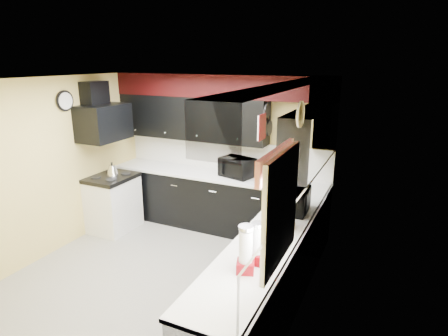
% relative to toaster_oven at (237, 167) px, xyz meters
% --- Properties ---
extents(ground, '(3.60, 3.60, 0.00)m').
position_rel_toaster_oven_xyz_m(ground, '(-0.36, -1.53, -1.09)').
color(ground, gray).
rests_on(ground, ground).
extents(wall_back, '(3.60, 0.06, 2.50)m').
position_rel_toaster_oven_xyz_m(wall_back, '(-0.36, 0.27, 0.16)').
color(wall_back, '#E0C666').
rests_on(wall_back, ground).
extents(wall_right, '(0.06, 3.60, 2.50)m').
position_rel_toaster_oven_xyz_m(wall_right, '(1.44, -1.53, 0.16)').
color(wall_right, '#E0C666').
rests_on(wall_right, ground).
extents(wall_left, '(0.06, 3.60, 2.50)m').
position_rel_toaster_oven_xyz_m(wall_left, '(-2.16, -1.53, 0.16)').
color(wall_left, '#E0C666').
rests_on(wall_left, ground).
extents(ceiling, '(3.60, 3.60, 0.06)m').
position_rel_toaster_oven_xyz_m(ceiling, '(-0.36, -1.53, 1.41)').
color(ceiling, white).
rests_on(ceiling, wall_back).
extents(cab_back, '(3.60, 0.60, 0.90)m').
position_rel_toaster_oven_xyz_m(cab_back, '(-0.36, -0.03, -0.64)').
color(cab_back, black).
rests_on(cab_back, ground).
extents(cab_right, '(0.60, 3.00, 0.90)m').
position_rel_toaster_oven_xyz_m(cab_right, '(1.14, -1.83, -0.64)').
color(cab_right, black).
rests_on(cab_right, ground).
extents(counter_back, '(3.62, 0.64, 0.04)m').
position_rel_toaster_oven_xyz_m(counter_back, '(-0.36, -0.03, -0.17)').
color(counter_back, white).
rests_on(counter_back, cab_back).
extents(counter_right, '(0.64, 3.02, 0.04)m').
position_rel_toaster_oven_xyz_m(counter_right, '(1.14, -1.83, -0.17)').
color(counter_right, white).
rests_on(counter_right, cab_right).
extents(splash_back, '(3.60, 0.02, 0.50)m').
position_rel_toaster_oven_xyz_m(splash_back, '(-0.36, 0.26, 0.10)').
color(splash_back, white).
rests_on(splash_back, counter_back).
extents(splash_right, '(0.02, 3.60, 0.50)m').
position_rel_toaster_oven_xyz_m(splash_right, '(1.43, -1.53, 0.10)').
color(splash_right, white).
rests_on(splash_right, counter_right).
extents(upper_back, '(2.60, 0.35, 0.70)m').
position_rel_toaster_oven_xyz_m(upper_back, '(-0.86, 0.09, 0.71)').
color(upper_back, black).
rests_on(upper_back, wall_back).
extents(upper_right, '(0.35, 1.80, 0.70)m').
position_rel_toaster_oven_xyz_m(upper_right, '(1.27, -0.63, 0.71)').
color(upper_right, black).
rests_on(upper_right, wall_right).
extents(soffit_back, '(3.60, 0.36, 0.35)m').
position_rel_toaster_oven_xyz_m(soffit_back, '(-0.36, 0.09, 1.24)').
color(soffit_back, black).
rests_on(soffit_back, wall_back).
extents(soffit_right, '(0.36, 3.24, 0.35)m').
position_rel_toaster_oven_xyz_m(soffit_right, '(1.26, -1.71, 1.24)').
color(soffit_right, black).
rests_on(soffit_right, wall_right).
extents(stove, '(0.60, 0.75, 0.86)m').
position_rel_toaster_oven_xyz_m(stove, '(-1.86, -0.78, -0.66)').
color(stove, white).
rests_on(stove, ground).
extents(cooktop, '(0.62, 0.77, 0.06)m').
position_rel_toaster_oven_xyz_m(cooktop, '(-1.86, -0.78, -0.20)').
color(cooktop, black).
rests_on(cooktop, stove).
extents(hood, '(0.50, 0.78, 0.55)m').
position_rel_toaster_oven_xyz_m(hood, '(-1.91, -0.78, 0.69)').
color(hood, black).
rests_on(hood, wall_left).
extents(hood_duct, '(0.24, 0.40, 0.40)m').
position_rel_toaster_oven_xyz_m(hood_duct, '(-2.04, -0.78, 1.11)').
color(hood_duct, black).
rests_on(hood_duct, wall_left).
extents(window, '(0.03, 0.86, 0.96)m').
position_rel_toaster_oven_xyz_m(window, '(1.43, -2.43, 0.46)').
color(window, white).
rests_on(window, wall_right).
extents(valance, '(0.04, 0.88, 0.20)m').
position_rel_toaster_oven_xyz_m(valance, '(1.37, -2.43, 0.86)').
color(valance, red).
rests_on(valance, wall_right).
extents(pan_top, '(0.03, 0.22, 0.40)m').
position_rel_toaster_oven_xyz_m(pan_top, '(0.46, 0.02, 0.91)').
color(pan_top, black).
rests_on(pan_top, upper_back).
extents(pan_mid, '(0.03, 0.28, 0.46)m').
position_rel_toaster_oven_xyz_m(pan_mid, '(0.46, -0.11, 0.66)').
color(pan_mid, black).
rests_on(pan_mid, upper_back).
extents(pan_low, '(0.03, 0.24, 0.42)m').
position_rel_toaster_oven_xyz_m(pan_low, '(0.46, 0.15, 0.63)').
color(pan_low, black).
rests_on(pan_low, upper_back).
extents(cut_board, '(0.03, 0.26, 0.35)m').
position_rel_toaster_oven_xyz_m(cut_board, '(0.47, -0.23, 0.71)').
color(cut_board, white).
rests_on(cut_board, upper_back).
extents(baskets, '(0.27, 0.27, 0.50)m').
position_rel_toaster_oven_xyz_m(baskets, '(1.16, -1.48, 0.09)').
color(baskets, brown).
rests_on(baskets, upper_right).
extents(clock, '(0.03, 0.30, 0.30)m').
position_rel_toaster_oven_xyz_m(clock, '(-2.13, -1.28, 1.06)').
color(clock, black).
rests_on(clock, wall_left).
extents(deco_plate, '(0.03, 0.24, 0.24)m').
position_rel_toaster_oven_xyz_m(deco_plate, '(1.41, -1.88, 1.16)').
color(deco_plate, white).
rests_on(deco_plate, wall_right).
extents(toaster_oven, '(0.61, 0.54, 0.30)m').
position_rel_toaster_oven_xyz_m(toaster_oven, '(0.00, 0.00, 0.00)').
color(toaster_oven, black).
rests_on(toaster_oven, counter_back).
extents(microwave, '(0.38, 0.53, 0.28)m').
position_rel_toaster_oven_xyz_m(microwave, '(1.18, -1.00, -0.01)').
color(microwave, black).
rests_on(microwave, counter_right).
extents(utensil_crock, '(0.14, 0.14, 0.15)m').
position_rel_toaster_oven_xyz_m(utensil_crock, '(0.47, -0.05, -0.07)').
color(utensil_crock, silver).
rests_on(utensil_crock, counter_back).
extents(knife_block, '(0.11, 0.14, 0.21)m').
position_rel_toaster_oven_xyz_m(knife_block, '(0.70, 0.03, -0.04)').
color(knife_block, black).
rests_on(knife_block, counter_back).
extents(kettle, '(0.21, 0.21, 0.16)m').
position_rel_toaster_oven_xyz_m(kettle, '(-1.87, -0.72, -0.09)').
color(kettle, '#BBBABF').
rests_on(kettle, cooktop).
extents(dispenser_a, '(0.14, 0.14, 0.36)m').
position_rel_toaster_oven_xyz_m(dispenser_a, '(1.19, -2.33, 0.03)').
color(dispenser_a, maroon).
rests_on(dispenser_a, counter_right).
extents(dispenser_b, '(0.19, 0.19, 0.41)m').
position_rel_toaster_oven_xyz_m(dispenser_b, '(1.15, -2.51, 0.06)').
color(dispenser_b, maroon).
rests_on(dispenser_b, counter_right).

